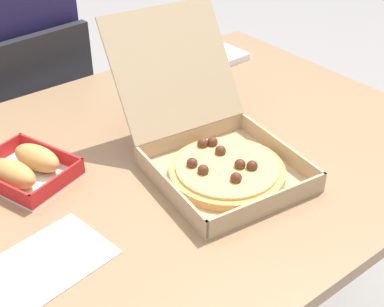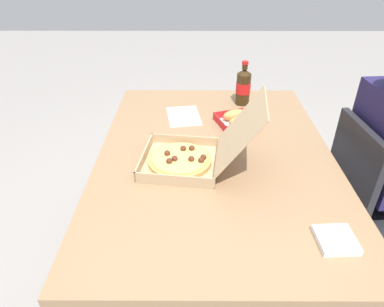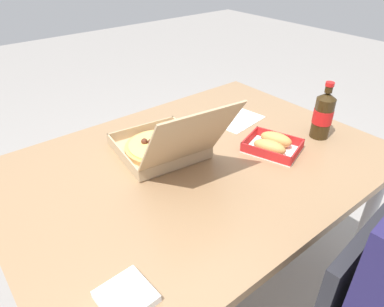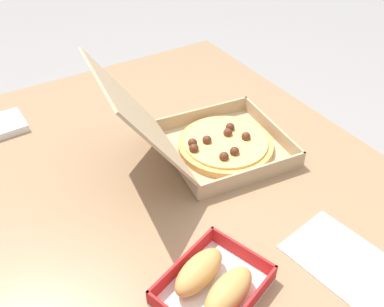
{
  "view_description": "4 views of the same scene",
  "coord_description": "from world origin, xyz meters",
  "px_view_note": "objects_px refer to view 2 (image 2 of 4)",
  "views": [
    {
      "loc": [
        -0.54,
        -0.8,
        1.38
      ],
      "look_at": [
        0.06,
        -0.04,
        0.73
      ],
      "focal_mm": 49.54,
      "sensor_mm": 36.0,
      "label": 1
    },
    {
      "loc": [
        1.18,
        -0.09,
        1.49
      ],
      "look_at": [
        0.02,
        -0.1,
        0.73
      ],
      "focal_mm": 32.57,
      "sensor_mm": 36.0,
      "label": 2
    },
    {
      "loc": [
        0.65,
        0.78,
        1.4
      ],
      "look_at": [
        0.01,
        -0.02,
        0.74
      ],
      "focal_mm": 32.42,
      "sensor_mm": 36.0,
      "label": 3
    },
    {
      "loc": [
        -0.61,
        0.38,
        1.39
      ],
      "look_at": [
        0.08,
        -0.05,
        0.74
      ],
      "focal_mm": 39.21,
      "sensor_mm": 36.0,
      "label": 4
    }
  ],
  "objects_px": {
    "napkin_pile": "(336,240)",
    "pizza_box_open": "(190,155)",
    "paper_menu": "(184,116)",
    "cola_bottle": "(243,86)",
    "chair": "(370,195)",
    "bread_side_box": "(238,119)"
  },
  "relations": [
    {
      "from": "pizza_box_open",
      "to": "chair",
      "type": "bearing_deg",
      "value": 97.65
    },
    {
      "from": "bread_side_box",
      "to": "napkin_pile",
      "type": "height_order",
      "value": "bread_side_box"
    },
    {
      "from": "cola_bottle",
      "to": "napkin_pile",
      "type": "distance_m",
      "value": 0.97
    },
    {
      "from": "chair",
      "to": "bread_side_box",
      "type": "bearing_deg",
      "value": -110.84
    },
    {
      "from": "paper_menu",
      "to": "pizza_box_open",
      "type": "bearing_deg",
      "value": -3.63
    },
    {
      "from": "bread_side_box",
      "to": "paper_menu",
      "type": "relative_size",
      "value": 1.09
    },
    {
      "from": "bread_side_box",
      "to": "cola_bottle",
      "type": "bearing_deg",
      "value": 168.5
    },
    {
      "from": "napkin_pile",
      "to": "pizza_box_open",
      "type": "bearing_deg",
      "value": -132.86
    },
    {
      "from": "cola_bottle",
      "to": "chair",
      "type": "bearing_deg",
      "value": 50.42
    },
    {
      "from": "bread_side_box",
      "to": "paper_menu",
      "type": "xyz_separation_m",
      "value": [
        -0.08,
        -0.25,
        -0.02
      ]
    },
    {
      "from": "paper_menu",
      "to": "napkin_pile",
      "type": "xyz_separation_m",
      "value": [
        0.81,
        0.46,
        0.01
      ]
    },
    {
      "from": "paper_menu",
      "to": "napkin_pile",
      "type": "distance_m",
      "value": 0.93
    },
    {
      "from": "pizza_box_open",
      "to": "paper_menu",
      "type": "relative_size",
      "value": 2.27
    },
    {
      "from": "paper_menu",
      "to": "napkin_pile",
      "type": "bearing_deg",
      "value": 21.26
    },
    {
      "from": "chair",
      "to": "paper_menu",
      "type": "xyz_separation_m",
      "value": [
        -0.3,
        -0.85,
        0.24
      ]
    },
    {
      "from": "paper_menu",
      "to": "chair",
      "type": "bearing_deg",
      "value": 61.86
    },
    {
      "from": "pizza_box_open",
      "to": "cola_bottle",
      "type": "distance_m",
      "value": 0.62
    },
    {
      "from": "paper_menu",
      "to": "napkin_pile",
      "type": "height_order",
      "value": "napkin_pile"
    },
    {
      "from": "chair",
      "to": "napkin_pile",
      "type": "bearing_deg",
      "value": -37.32
    },
    {
      "from": "bread_side_box",
      "to": "napkin_pile",
      "type": "xyz_separation_m",
      "value": [
        0.73,
        0.21,
        -0.02
      ]
    },
    {
      "from": "paper_menu",
      "to": "cola_bottle",
      "type": "bearing_deg",
      "value": 107.96
    },
    {
      "from": "chair",
      "to": "paper_menu",
      "type": "height_order",
      "value": "chair"
    }
  ]
}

